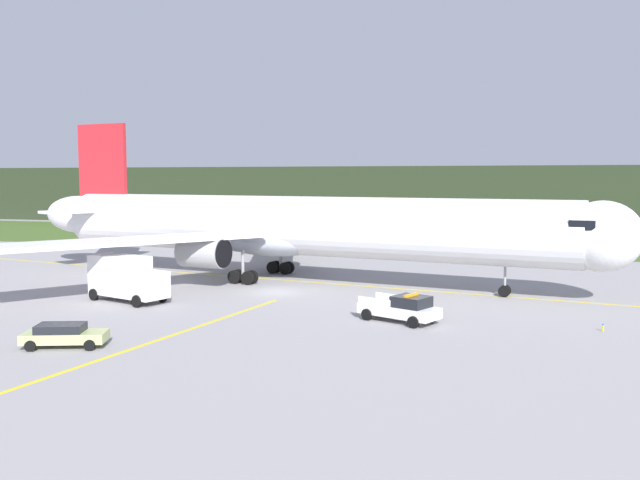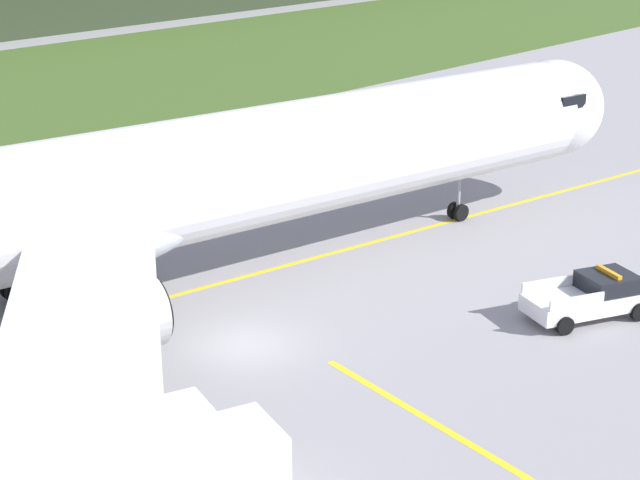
{
  "view_description": "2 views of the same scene",
  "coord_description": "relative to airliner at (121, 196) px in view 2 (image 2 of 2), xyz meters",
  "views": [
    {
      "loc": [
        18.53,
        -50.6,
        9.34
      ],
      "look_at": [
        2.51,
        4.49,
        3.96
      ],
      "focal_mm": 37.32,
      "sensor_mm": 36.0,
      "label": 1
    },
    {
      "loc": [
        -24.09,
        -27.0,
        17.45
      ],
      "look_at": [
        4.9,
        0.66,
        2.93
      ],
      "focal_mm": 57.62,
      "sensor_mm": 36.0,
      "label": 2
    }
  ],
  "objects": [
    {
      "name": "catering_truck",
      "position": [
        -8.57,
        -13.14,
        -3.12
      ],
      "size": [
        7.02,
        4.39,
        3.6
      ],
      "color": "silver",
      "rests_on": "ground"
    },
    {
      "name": "ops_pickup_truck",
      "position": [
        12.66,
        -14.55,
        -4.03
      ],
      "size": [
        5.68,
        4.08,
        1.94
      ],
      "color": "white",
      "rests_on": "ground"
    },
    {
      "name": "ground",
      "position": [
        0.91,
        -6.27,
        -4.94
      ],
      "size": [
        320.0,
        320.0,
        0.0
      ],
      "primitive_type": "plane",
      "color": "gray"
    },
    {
      "name": "airliner",
      "position": [
        0.0,
        0.0,
        0.0
      ],
      "size": [
        58.72,
        46.61,
        14.89
      ],
      "color": "silver",
      "rests_on": "ground"
    },
    {
      "name": "taxiway_centerline_main",
      "position": [
        0.62,
        -0.1,
        -4.93
      ],
      "size": [
        77.37,
        12.91,
        0.01
      ],
      "primitive_type": "cube",
      "rotation": [
        0.0,
        0.0,
        -0.16
      ],
      "color": "yellow",
      "rests_on": "ground"
    }
  ]
}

